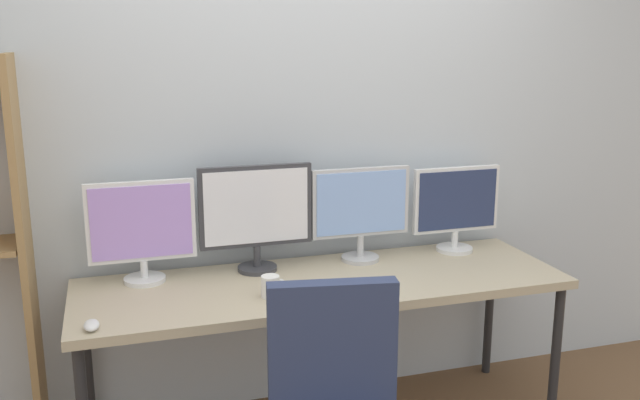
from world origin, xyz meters
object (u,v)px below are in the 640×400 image
(monitor_center_right, at_px, (361,209))
(keyboard_main, at_px, (340,296))
(monitor_center_left, at_px, (256,212))
(coffee_mug, at_px, (271,286))
(monitor_far_right, at_px, (456,206))
(monitor_far_left, at_px, (142,228))
(desk, at_px, (323,291))
(computer_mouse, at_px, (91,325))

(monitor_center_right, bearing_deg, keyboard_main, -119.59)
(monitor_center_left, bearing_deg, coffee_mug, -92.66)
(monitor_far_right, relative_size, keyboard_main, 1.37)
(keyboard_main, bearing_deg, monitor_far_right, 30.41)
(monitor_far_left, bearing_deg, desk, -15.73)
(monitor_far_right, xyz_separation_m, keyboard_main, (-0.75, -0.44, -0.22))
(monitor_center_right, height_order, computer_mouse, monitor_center_right)
(desk, distance_m, monitor_center_right, 0.45)
(monitor_center_left, relative_size, coffee_mug, 4.84)
(monitor_center_right, bearing_deg, monitor_center_left, 179.99)
(coffee_mug, bearing_deg, monitor_center_left, 87.34)
(monitor_center_right, xyz_separation_m, keyboard_main, (-0.25, -0.44, -0.24))
(monitor_center_right, relative_size, monitor_far_right, 1.06)
(desk, relative_size, coffee_mug, 20.26)
(desk, bearing_deg, keyboard_main, -90.00)
(monitor_center_right, distance_m, monitor_far_right, 0.50)
(monitor_center_left, relative_size, monitor_far_right, 1.14)
(monitor_center_right, relative_size, coffee_mug, 4.52)
(monitor_center_left, xyz_separation_m, monitor_center_right, (0.50, -0.00, -0.02))
(monitor_far_left, relative_size, monitor_far_right, 1.02)
(coffee_mug, bearing_deg, monitor_far_right, 18.61)
(desk, height_order, keyboard_main, keyboard_main)
(monitor_center_left, relative_size, computer_mouse, 5.35)
(monitor_far_left, xyz_separation_m, monitor_center_left, (0.50, 0.00, 0.03))
(coffee_mug, bearing_deg, desk, 26.20)
(keyboard_main, relative_size, computer_mouse, 3.41)
(keyboard_main, xyz_separation_m, computer_mouse, (-0.97, -0.03, 0.01))
(monitor_far_left, height_order, monitor_center_right, monitor_center_right)
(monitor_center_left, distance_m, coffee_mug, 0.41)
(desk, distance_m, monitor_center_left, 0.46)
(monitor_center_left, height_order, monitor_far_right, monitor_center_left)
(monitor_far_left, height_order, keyboard_main, monitor_far_left)
(monitor_center_right, distance_m, computer_mouse, 1.33)
(computer_mouse, bearing_deg, coffee_mug, 9.98)
(monitor_center_left, bearing_deg, keyboard_main, -60.41)
(monitor_far_left, xyz_separation_m, computer_mouse, (-0.22, -0.47, -0.23))
(monitor_far_left, distance_m, computer_mouse, 0.56)
(monitor_center_left, height_order, computer_mouse, monitor_center_left)
(desk, bearing_deg, coffee_mug, -153.80)
(monitor_far_right, relative_size, coffee_mug, 4.25)
(desk, xyz_separation_m, monitor_far_left, (-0.75, 0.21, 0.29))
(desk, height_order, monitor_far_right, monitor_far_right)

